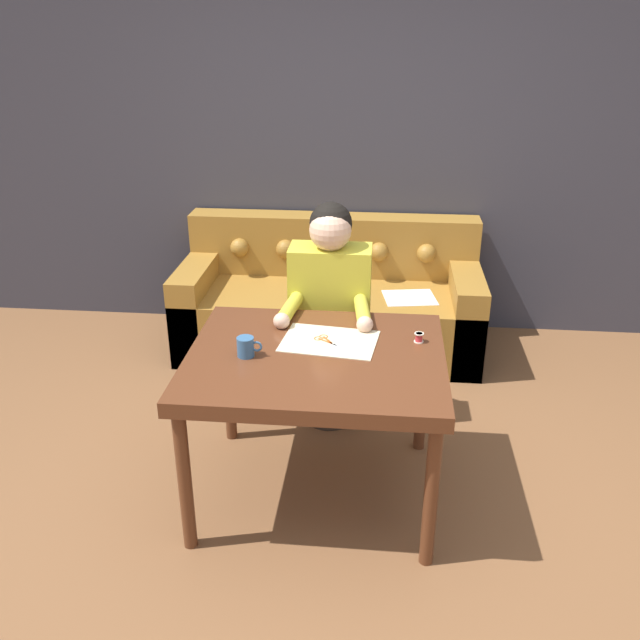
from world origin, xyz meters
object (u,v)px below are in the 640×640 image
at_px(person, 330,314).
at_px(mug, 246,347).
at_px(thread_spool, 419,338).
at_px(dining_table, 316,369).
at_px(couch, 330,304).
at_px(scissors, 329,342).

height_order(person, mug, person).
height_order(mug, thread_spool, mug).
xyz_separation_m(dining_table, person, (0.01, 0.66, -0.02)).
xyz_separation_m(couch, person, (0.08, -0.98, 0.35)).
distance_m(dining_table, couch, 1.68).
distance_m(person, thread_spool, 0.68).
height_order(couch, person, person).
height_order(dining_table, mug, mug).
height_order(person, scissors, person).
bearing_deg(mug, dining_table, 9.73).
bearing_deg(couch, dining_table, -87.52).
bearing_deg(person, couch, 94.60).
xyz_separation_m(dining_table, scissors, (0.05, 0.12, 0.08)).
height_order(couch, thread_spool, couch).
xyz_separation_m(scissors, mug, (-0.35, -0.17, 0.04)).
distance_m(mug, thread_spool, 0.80).
relative_size(couch, thread_spool, 44.92).
xyz_separation_m(person, mug, (-0.31, -0.71, 0.14)).
bearing_deg(mug, person, 66.18).
xyz_separation_m(couch, scissors, (0.12, -1.52, 0.45)).
height_order(scissors, thread_spool, thread_spool).
bearing_deg(mug, couch, 82.10).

